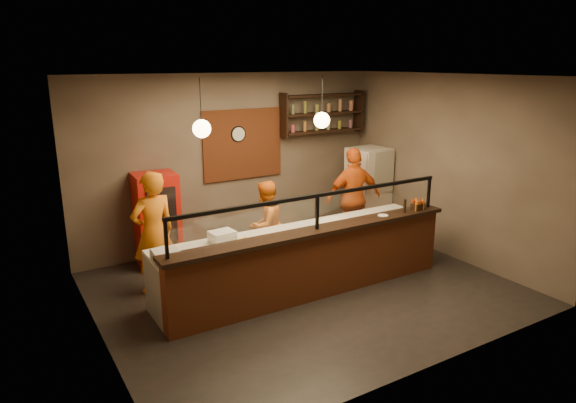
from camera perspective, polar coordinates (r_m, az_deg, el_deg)
floor at (r=8.04m, az=1.91°, el=-9.67°), size 6.00×6.00×0.00m
ceiling at (r=7.29m, az=2.13°, el=13.76°), size 6.00×6.00×0.00m
wall_back at (r=9.65m, az=-6.14°, el=4.51°), size 6.00×0.00×6.00m
wall_left at (r=6.44m, az=-20.99°, el=-1.95°), size 0.00×5.00×5.00m
wall_right at (r=9.45m, az=17.47°, el=3.66°), size 0.00×5.00×5.00m
wall_front at (r=5.67m, az=15.97°, el=-3.80°), size 6.00×0.00×6.00m
brick_patch at (r=9.66m, az=-5.03°, el=6.36°), size 1.60×0.04×1.30m
service_counter at (r=7.62m, az=3.18°, el=-7.07°), size 4.60×0.25×1.00m
counter_ledge at (r=7.43m, az=3.24°, el=-3.29°), size 4.70×0.37×0.06m
worktop_cabinet at (r=8.03m, az=1.15°, el=-6.40°), size 4.60×0.75×0.85m
worktop at (r=7.87m, az=1.17°, el=-3.36°), size 4.60×0.75×0.05m
sneeze_guard at (r=7.33m, az=3.28°, el=-0.76°), size 4.50×0.05×0.52m
wall_shelving at (r=10.32m, az=3.89°, el=9.76°), size 1.84×0.28×0.85m
wall_clock at (r=9.58m, az=-5.58°, el=7.48°), size 0.30×0.04×0.30m
pendant_left at (r=6.83m, az=-9.57°, el=8.00°), size 0.24×0.24×0.77m
pendant_right at (r=7.73m, az=3.78°, el=9.01°), size 0.24×0.24×0.77m
cook_left at (r=7.89m, az=-14.71°, el=-3.39°), size 0.75×0.56×1.87m
cook_mid at (r=8.60m, az=-2.52°, el=-2.61°), size 0.89×0.80×1.50m
cook_right at (r=9.63m, az=7.29°, el=0.41°), size 1.17×0.66×1.87m
fridge at (r=10.51m, az=8.86°, el=1.22°), size 0.78×0.74×1.73m
red_cooler at (r=8.97m, az=-14.34°, el=-1.98°), size 0.72×0.67×1.60m
pizza_dough at (r=8.30m, az=5.32°, el=-2.20°), size 0.60×0.60×0.01m
prep_tub_a at (r=6.94m, az=-13.78°, el=-5.66°), size 0.29×0.25×0.13m
prep_tub_b at (r=7.37m, az=-7.31°, el=-3.93°), size 0.36×0.30×0.17m
prep_tub_c at (r=6.81m, az=-13.43°, el=-5.91°), size 0.34×0.28×0.16m
rolling_pin at (r=7.34m, az=-5.37°, el=-4.42°), size 0.29×0.24×0.06m
condiment_caddy at (r=8.62m, az=14.21°, el=-0.52°), size 0.21×0.17×0.11m
pepper_mill at (r=8.39m, az=12.85°, el=-0.47°), size 0.06×0.06×0.22m
small_plate at (r=8.17m, az=10.50°, el=-1.53°), size 0.18×0.18×0.01m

